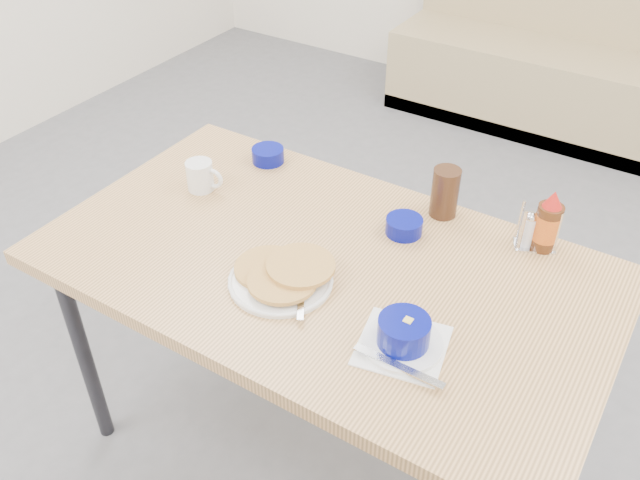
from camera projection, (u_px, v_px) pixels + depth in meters
The scene contains 10 objects.
booth_bench at pixel (575, 65), 3.61m from camera, with size 1.90×0.56×1.22m.
dining_table at pixel (324, 280), 1.71m from camera, with size 1.40×0.80×0.76m.
pancake_plate at pixel (282, 276), 1.59m from camera, with size 0.25×0.25×0.04m.
coffee_mug at pixel (201, 176), 1.90m from camera, with size 0.11×0.08×0.09m.
grits_setting at pixel (403, 336), 1.42m from camera, with size 0.23×0.22×0.08m.
creamer_bowl at pixel (268, 155), 2.03m from camera, with size 0.10×0.10×0.04m.
butter_bowl at pixel (404, 226), 1.75m from camera, with size 0.10×0.10×0.04m.
amber_tumbler at pixel (445, 192), 1.78m from camera, with size 0.07×0.07×0.14m, color #371F11.
condiment_caddy at pixel (537, 233), 1.69m from camera, with size 0.12×0.10×0.12m.
syrup_bottle at pixel (547, 224), 1.67m from camera, with size 0.06×0.06×0.17m.
Camera 1 is at (0.68, -0.84, 1.82)m, focal length 38.00 mm.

